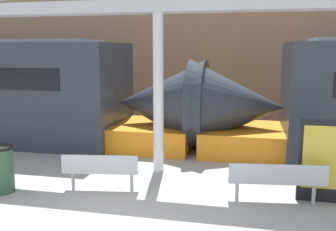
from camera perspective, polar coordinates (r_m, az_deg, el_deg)
ground_plane at (r=6.43m, az=-8.03°, el=-16.90°), size 60.00×60.00×0.00m
station_wall at (r=15.18m, az=4.56°, el=8.48°), size 56.00×0.20×5.00m
bench_near at (r=7.83m, az=-10.17°, el=-7.95°), size 1.59×0.67×0.82m
bench_far at (r=7.42m, az=16.21°, el=-9.19°), size 1.85×0.67×0.82m
trash_bin at (r=8.46m, az=-24.07°, el=-7.46°), size 0.51×0.51×0.97m
poster_board at (r=7.74m, az=22.82°, el=-6.41°), size 0.98×0.07×1.61m
support_column_near at (r=8.78m, az=-1.49°, el=3.19°), size 0.25×0.25×3.72m
canopy_beam at (r=8.77m, az=-1.55°, el=16.27°), size 28.00×0.60×0.28m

